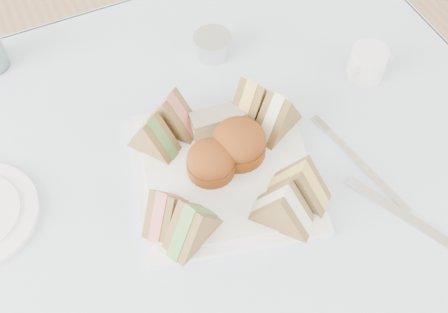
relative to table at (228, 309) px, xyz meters
name	(u,v)px	position (x,y,z in m)	size (l,w,h in m)	color
table	(228,309)	(0.00, 0.00, 0.00)	(0.90, 0.90, 0.74)	brown
tablecloth	(229,220)	(0.00, 0.00, 0.37)	(1.02, 1.02, 0.01)	silver
serving_plate	(224,173)	(0.02, 0.07, 0.38)	(0.26, 0.26, 0.01)	white
sandwich_fl_a	(164,206)	(-0.08, 0.03, 0.42)	(0.08, 0.04, 0.07)	brown
sandwich_fl_b	(192,222)	(-0.06, -0.01, 0.43)	(0.09, 0.04, 0.08)	brown
sandwich_fr_a	(300,181)	(0.10, -0.01, 0.43)	(0.09, 0.04, 0.08)	brown
sandwich_fr_b	(283,205)	(0.06, -0.04, 0.43)	(0.09, 0.04, 0.08)	brown
sandwich_bl_a	(152,134)	(-0.05, 0.15, 0.42)	(0.08, 0.04, 0.07)	brown
sandwich_bl_b	(171,112)	(-0.01, 0.18, 0.43)	(0.09, 0.04, 0.08)	brown
sandwich_br_a	(278,112)	(0.13, 0.11, 0.43)	(0.09, 0.04, 0.08)	brown
sandwich_br_b	(252,99)	(0.11, 0.15, 0.43)	(0.09, 0.04, 0.08)	brown
scone_left	(211,161)	(0.01, 0.08, 0.41)	(0.07, 0.07, 0.05)	maroon
scone_right	(239,142)	(0.06, 0.09, 0.42)	(0.08, 0.08, 0.06)	maroon
pastry_slice	(217,121)	(0.05, 0.15, 0.41)	(0.08, 0.03, 0.04)	tan
tea_strainer	(213,47)	(0.11, 0.31, 0.39)	(0.07, 0.07, 0.04)	silver
knife	(408,218)	(0.23, -0.11, 0.38)	(0.02, 0.20, 0.00)	silver
fork	(366,169)	(0.22, -0.01, 0.38)	(0.01, 0.18, 0.00)	silver
creamer_jug	(368,63)	(0.33, 0.16, 0.40)	(0.06, 0.06, 0.05)	white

